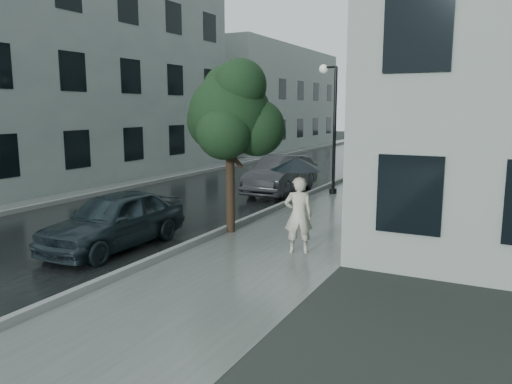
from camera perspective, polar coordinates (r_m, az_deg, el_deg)
The scene contains 14 objects.
ground at distance 9.97m, azimuth -4.20°, elevation -9.25°, with size 120.00×120.00×0.00m, color black.
sidewalk at distance 20.86m, azimuth 13.61°, elevation 0.46°, with size 3.50×60.00×0.01m, color slate.
kerb_near at distance 21.32m, azimuth 8.84°, elevation 1.01°, with size 0.15×60.00×0.15m, color slate.
asphalt_road at distance 22.64m, azimuth 0.38°, elevation 1.43°, with size 6.85×60.00×0.00m, color black.
kerb_far at distance 24.38m, azimuth -7.01°, elevation 2.12°, with size 0.15×60.00×0.15m, color slate.
sidewalk_far at distance 24.91m, azimuth -8.78°, elevation 2.07°, with size 1.70×60.00×0.01m, color #4C5451.
building_far_a at distance 24.68m, azimuth -23.00°, elevation 12.41°, with size 7.02×20.00×9.50m.
building_far_b at distance 42.41m, azimuth 0.68°, elevation 10.65°, with size 7.02×18.00×8.00m.
pedestrian at distance 11.11m, azimuth 4.87°, elevation -2.63°, with size 0.63×0.41×1.73m, color beige.
umbrella at distance 10.94m, azimuth 4.73°, elevation 3.27°, with size 1.32×1.32×1.27m.
street_tree at distance 12.83m, azimuth -2.84°, elevation 8.94°, with size 2.73×2.48×4.41m.
lamp_post at distance 19.01m, azimuth 8.59°, elevation 8.12°, with size 0.83×0.43×4.81m.
car_near at distance 12.01m, azimuth -15.88°, elevation -3.06°, with size 1.55×3.86×1.31m, color black.
car_far at distance 18.97m, azimuth 2.90°, elevation 2.01°, with size 1.50×4.31×1.42m, color #25262A.
Camera 1 is at (4.88, -8.08, 3.22)m, focal length 35.00 mm.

